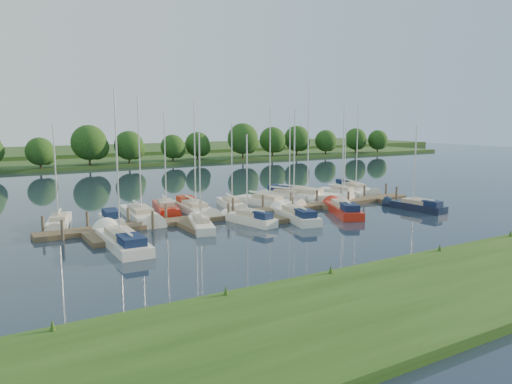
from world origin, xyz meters
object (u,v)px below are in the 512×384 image
sailboat_n_0 (59,223)px  motorboat (112,220)px  dock (259,214)px  sailboat_n_5 (232,205)px  sailboat_s_2 (250,220)px

sailboat_n_0 → motorboat: 4.42m
dock → motorboat: 13.60m
motorboat → sailboat_n_5: size_ratio=0.59×
sailboat_n_5 → sailboat_s_2: 8.26m
dock → sailboat_s_2: bearing=-133.0°
dock → sailboat_s_2: (-2.62, -2.81, 0.14)m
motorboat → sailboat_n_5: bearing=-168.9°
sailboat_n_5 → sailboat_s_2: (-2.42, -7.90, 0.07)m
sailboat_n_5 → sailboat_n_0: bearing=13.2°
motorboat → sailboat_s_2: sailboat_s_2 is taller
sailboat_n_0 → sailboat_s_2: sailboat_n_0 is taller
dock → sailboat_n_0: size_ratio=4.35×
sailboat_n_0 → sailboat_s_2: bearing=166.5°
sailboat_n_0 → sailboat_s_2: (14.67, -7.86, 0.07)m
dock → sailboat_n_0: sailboat_n_0 is taller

